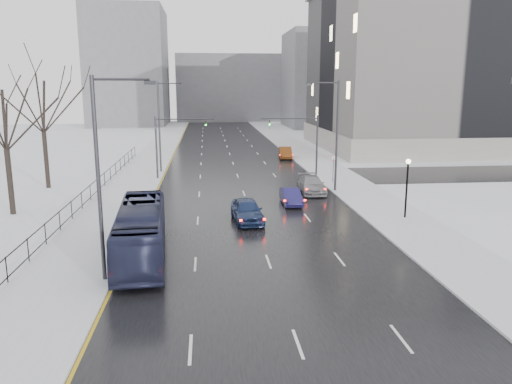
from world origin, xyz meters
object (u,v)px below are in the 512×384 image
object	(u,v)px
mast_signal_right	(307,138)
no_uturn_sign	(333,161)
streetlight_l_far	(161,122)
sedan_right_far	(312,185)
streetlight_r_mid	(334,130)
lamppost_r_mid	(407,180)
mast_signal_left	(167,140)
sedan_right_near	(291,196)
tree_park_d	(14,215)
bus	(141,232)
sedan_center_near	(247,210)
tree_park_e	(49,189)
sedan_right_distant	(285,153)
streetlight_l_near	(103,170)

from	to	relation	value
mast_signal_right	no_uturn_sign	bearing A→B (deg)	-64.89
streetlight_l_far	sedan_right_far	xyz separation A→B (m)	(14.29, -12.35, -4.84)
streetlight_r_mid	lamppost_r_mid	bearing A→B (deg)	-74.18
mast_signal_left	sedan_right_near	size ratio (longest dim) A/B	1.62
no_uturn_sign	sedan_right_far	distance (m)	5.54
tree_park_d	bus	size ratio (longest dim) A/B	1.16
tree_park_d	sedan_center_near	xyz separation A→B (m)	(17.30, -3.63, 0.86)
sedan_right_near	streetlight_l_far	bearing A→B (deg)	124.92
sedan_center_near	bus	bearing A→B (deg)	-137.94
mast_signal_left	sedan_center_near	size ratio (longest dim) A/B	1.34
tree_park_d	mast_signal_right	xyz separation A→B (m)	(25.13, 14.00, 4.11)
lamppost_r_mid	mast_signal_left	world-z (taller)	mast_signal_left
tree_park_d	sedan_right_near	bearing A→B (deg)	3.55
tree_park_e	mast_signal_left	distance (m)	12.29
tree_park_e	lamppost_r_mid	world-z (taller)	tree_park_e
tree_park_d	sedan_right_far	xyz separation A→B (m)	(23.93, 5.65, 0.78)
streetlight_l_far	sedan_right_distant	xyz separation A→B (m)	(15.37, 9.70, -4.83)
lamppost_r_mid	mast_signal_left	distance (m)	25.71
sedan_right_far	mast_signal_right	bearing A→B (deg)	83.49
sedan_center_near	sedan_right_far	bearing A→B (deg)	49.59
mast_signal_right	streetlight_l_far	bearing A→B (deg)	165.52
tree_park_d	bus	bearing A→B (deg)	-44.43
mast_signal_right	sedan_right_near	size ratio (longest dim) A/B	1.62
mast_signal_left	mast_signal_right	bearing A→B (deg)	0.00
sedan_center_near	sedan_right_distant	world-z (taller)	sedan_center_near
tree_park_e	streetlight_r_mid	bearing A→B (deg)	-8.63
bus	streetlight_r_mid	bearing A→B (deg)	43.25
mast_signal_right	sedan_right_near	bearing A→B (deg)	-106.79
no_uturn_sign	sedan_right_near	distance (m)	10.51
tree_park_d	streetlight_l_near	distance (m)	17.90
tree_park_d	no_uturn_sign	bearing A→B (deg)	20.32
streetlight_r_mid	sedan_center_near	world-z (taller)	streetlight_r_mid
streetlight_l_near	tree_park_e	bearing A→B (deg)	112.69
lamppost_r_mid	sedan_center_near	size ratio (longest dim) A/B	0.89
no_uturn_sign	sedan_right_far	xyz separation A→B (m)	(-3.07, -4.35, -1.52)
mast_signal_right	sedan_center_near	world-z (taller)	mast_signal_right
mast_signal_left	sedan_right_distant	size ratio (longest dim) A/B	1.42
mast_signal_right	no_uturn_sign	world-z (taller)	mast_signal_right
tree_park_d	bus	world-z (taller)	tree_park_d
bus	sedan_right_near	distance (m)	15.90
tree_park_d	streetlight_l_far	xyz separation A→B (m)	(9.63, 18.00, 5.62)
tree_park_e	streetlight_r_mid	xyz separation A→B (m)	(26.37, -4.00, 5.62)
streetlight_r_mid	lamppost_r_mid	distance (m)	10.73
streetlight_l_far	lamppost_r_mid	bearing A→B (deg)	-48.94
bus	sedan_center_near	xyz separation A→B (m)	(6.50, 6.95, -0.67)
tree_park_e	sedan_right_near	bearing A→B (deg)	-21.80
tree_park_d	sedan_right_near	xyz separation A→B (m)	(21.30, 1.32, 0.70)
streetlight_l_near	mast_signal_right	size ratio (longest dim) A/B	1.54
mast_signal_left	bus	xyz separation A→B (m)	(0.33, -24.58, -2.57)
mast_signal_left	sedan_right_distant	bearing A→B (deg)	43.32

